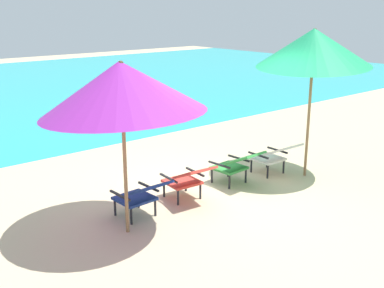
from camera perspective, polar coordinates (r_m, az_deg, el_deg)
name	(u,v)px	position (r m, az deg, el deg)	size (l,w,h in m)	color
ground_plane	(94,142)	(11.22, -11.80, 0.22)	(40.00, 40.00, 0.00)	#CCB78E
lounge_chair_far_left	(141,194)	(6.96, -6.14, -6.04)	(0.57, 0.89, 0.68)	navy
lounge_chair_near_left	(188,178)	(7.56, -0.48, -4.11)	(0.61, 0.92, 0.68)	red
lounge_chair_near_right	(237,163)	(8.27, 5.42, -2.36)	(0.59, 0.91, 0.68)	#338E3D
lounge_chair_far_right	(275,155)	(8.85, 10.03, -1.28)	(0.56, 0.89, 0.68)	silver
beach_umbrella_left	(122,87)	(6.15, -8.51, 6.80)	(3.01, 3.02, 2.44)	olive
beach_umbrella_right	(314,47)	(8.60, 14.52, 11.26)	(2.55, 2.53, 2.75)	olive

